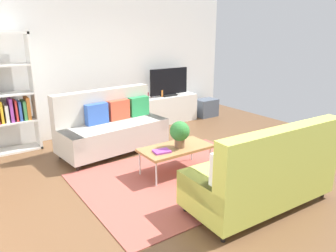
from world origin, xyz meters
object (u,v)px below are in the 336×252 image
Objects in this scene: tv_console at (168,109)px; tv at (169,83)px; couch_green at (263,175)px; coffee_table at (176,149)px; table_book_0 at (162,151)px; vase_0 at (146,95)px; bottle_0 at (162,94)px; potted_plant at (180,132)px; storage_trunk at (206,108)px; vase_1 at (153,94)px; couch_beige at (112,127)px.

tv_console is 0.63m from tv.
couch_green reaches higher than coffee_table.
tv_console is at bearing 57.55° from coffee_table.
tv_console is 3.06m from table_book_0.
bottle_0 is at bearing -13.53° from vase_0.
tv is 4.17× the size of table_book_0.
couch_green is 1.41m from potted_plant.
couch_green is 4.72× the size of potted_plant.
storage_trunk is 1.76m from vase_0.
couch_green is at bearing -108.10° from tv.
couch_green is 12.03× the size of bottle_0.
couch_green reaches higher than vase_1.
couch_beige is at bearing 93.98° from table_book_0.
tv is 6.88× the size of vase_1.
coffee_table is at bearing -122.45° from tv_console.
potted_plant reaches higher than bottle_0.
tv reaches higher than coffee_table.
table_book_0 is 1.78× the size of vase_0.
storage_trunk is 3.52m from potted_plant.
table_book_0 is at bearing -116.28° from vase_0.
couch_green is 3.93m from vase_0.
storage_trunk is at bearing 60.00° from couch_green.
coffee_table is at bearing 132.36° from potted_plant.
bottle_0 is (1.32, 2.36, 0.33)m from coffee_table.
potted_plant is 2.73m from vase_1.
couch_beige is 1.41× the size of tv_console.
vase_1 is at bearing 60.25° from table_book_0.
tv is at bearing 175.84° from storage_trunk.
couch_green is 1.45m from coffee_table.
vase_1 is at bearing 153.31° from bottle_0.
table_book_0 is (-1.82, -2.46, 0.11)m from tv_console.
coffee_table is 1.10× the size of tv.
couch_green is 3.93m from bottle_0.
tv_console is at bearing 90.00° from tv.
coffee_table is at bearing -111.12° from vase_0.
tv is at bearing -159.62° from couch_beige.
couch_beige is 13.61× the size of vase_1.
couch_beige is 3.15m from storage_trunk.
coffee_table is 2.85m from tv_console.
potted_plant reaches higher than storage_trunk.
coffee_table is 2.72m from bottle_0.
coffee_table is 4.58× the size of table_book_0.
vase_1 is (1.43, 2.51, 0.28)m from table_book_0.
tv is 0.46m from vase_1.
couch_beige is 14.65× the size of vase_0.
bottle_0 reaches higher than table_book_0.
vase_0 is (1.34, 1.03, 0.25)m from couch_beige.
storage_trunk is at bearing 42.21° from potted_plant.
tv_console is 9.63× the size of vase_1.
table_book_0 is at bearing -119.75° from vase_1.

